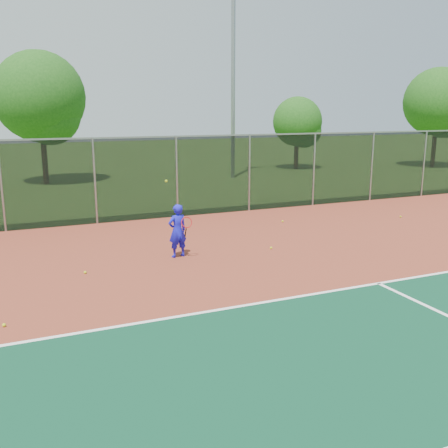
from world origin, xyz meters
The scene contains 13 objects.
ground centered at (0.00, 0.00, 0.00)m, with size 120.00×120.00×0.00m, color #325B1A.
court_apron centered at (0.00, 2.00, 0.01)m, with size 30.00×20.00×0.02m, color brown.
fence_back centered at (0.00, 12.00, 1.56)m, with size 30.00×0.06×3.03m.
tennis_player centered at (-1.62, 6.91, 0.76)m, with size 0.60×0.64×2.14m.
practice_ball_0 centered at (-6.01, 3.83, 0.06)m, with size 0.07×0.07×0.07m, color #B8CD17.
practice_ball_1 centered at (7.65, 8.54, 0.06)m, with size 0.07×0.07×0.07m, color #B8CD17.
practice_ball_2 centered at (3.17, 9.57, 0.06)m, with size 0.07×0.07×0.07m, color #B8CD17.
practice_ball_3 centered at (-4.18, 6.42, 0.06)m, with size 0.07×0.07×0.07m, color #B8CD17.
practice_ball_4 centered at (1.11, 6.60, 0.06)m, with size 0.07×0.07×0.07m, color #B8CD17.
floodlight_n centered at (6.50, 21.48, 6.92)m, with size 0.90×0.40×12.28m.
tree_back_left centered at (-3.87, 23.17, 4.42)m, with size 4.80×4.80×7.05m.
tree_back_mid centered at (12.42, 23.82, 3.04)m, with size 3.30×3.30×4.85m.
tree_back_right centered at (21.95, 21.05, 4.29)m, with size 4.66×4.66×6.84m.
Camera 1 is at (-5.60, -5.71, 3.97)m, focal length 40.00 mm.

